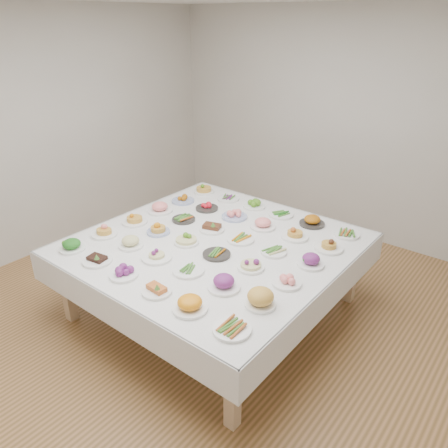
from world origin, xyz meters
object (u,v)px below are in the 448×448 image
Objects in this scene: display_table at (214,248)px; dish_18 at (160,205)px; dish_0 at (71,243)px; dish_35 at (347,233)px.

dish_18 is (-0.89, 0.18, 0.14)m from display_table.
dish_0 is (-0.89, -0.90, 0.13)m from display_table.
dish_18 reaches higher than dish_0.
dish_18 is at bearing 168.92° from display_table.
dish_0 reaches higher than display_table.
display_table is 0.92m from dish_18.
dish_0 is 2.54m from dish_35.
display_table is at bearing 45.36° from dish_0.
dish_18 reaches higher than display_table.
dish_0 is 0.90× the size of dish_35.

